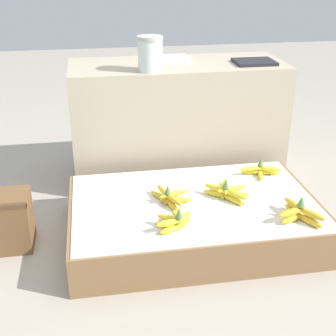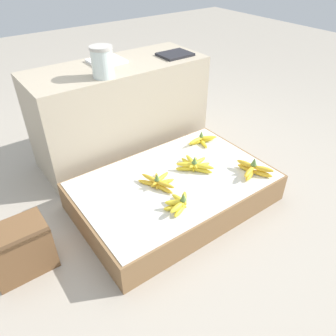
# 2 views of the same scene
# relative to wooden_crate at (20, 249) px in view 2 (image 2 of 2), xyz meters

# --- Properties ---
(ground_plane) EXTENTS (10.00, 10.00, 0.00)m
(ground_plane) POSITION_rel_wooden_crate_xyz_m (0.92, -0.06, -0.14)
(ground_plane) COLOR #A89E8E
(display_platform) EXTENTS (1.19, 0.77, 0.19)m
(display_platform) POSITION_rel_wooden_crate_xyz_m (0.92, -0.06, -0.04)
(display_platform) COLOR olive
(display_platform) RESTS_ON ground_plane
(back_vendor_table) EXTENTS (1.25, 0.50, 0.70)m
(back_vendor_table) POSITION_rel_wooden_crate_xyz_m (0.97, 0.66, 0.21)
(back_vendor_table) COLOR tan
(back_vendor_table) RESTS_ON ground_plane
(wooden_crate) EXTENTS (0.29, 0.20, 0.27)m
(wooden_crate) POSITION_rel_wooden_crate_xyz_m (0.00, 0.00, 0.00)
(wooden_crate) COLOR brown
(wooden_crate) RESTS_ON ground_plane
(banana_bunch_front_midleft) EXTENTS (0.18, 0.16, 0.11)m
(banana_bunch_front_midleft) POSITION_rel_wooden_crate_xyz_m (0.79, -0.27, 0.09)
(banana_bunch_front_midleft) COLOR yellow
(banana_bunch_front_midleft) RESTS_ON display_platform
(banana_bunch_front_right) EXTENTS (0.20, 0.23, 0.11)m
(banana_bunch_front_right) POSITION_rel_wooden_crate_xyz_m (1.34, -0.30, 0.09)
(banana_bunch_front_right) COLOR gold
(banana_bunch_front_right) RESTS_ON display_platform
(banana_bunch_middle_midleft) EXTENTS (0.20, 0.24, 0.10)m
(banana_bunch_middle_midleft) POSITION_rel_wooden_crate_xyz_m (0.80, -0.05, 0.08)
(banana_bunch_middle_midleft) COLOR gold
(banana_bunch_middle_midleft) RESTS_ON display_platform
(banana_bunch_middle_midright) EXTENTS (0.22, 0.25, 0.11)m
(banana_bunch_middle_midright) POSITION_rel_wooden_crate_xyz_m (1.09, -0.04, 0.09)
(banana_bunch_middle_midright) COLOR yellow
(banana_bunch_middle_midright) RESTS_ON display_platform
(banana_bunch_back_right) EXTENTS (0.22, 0.13, 0.09)m
(banana_bunch_back_right) POSITION_rel_wooden_crate_xyz_m (1.33, 0.16, 0.08)
(banana_bunch_back_right) COLOR yellow
(banana_bunch_back_right) RESTS_ON display_platform
(glass_jar) EXTENTS (0.14, 0.14, 0.18)m
(glass_jar) POSITION_rel_wooden_crate_xyz_m (0.79, 0.50, 0.65)
(glass_jar) COLOR silver
(glass_jar) RESTS_ON back_vendor_table
(foam_tray_white) EXTENTS (0.23, 0.20, 0.02)m
(foam_tray_white) POSITION_rel_wooden_crate_xyz_m (0.93, 0.74, 0.57)
(foam_tray_white) COLOR white
(foam_tray_white) RESTS_ON back_vendor_table
(foam_tray_dark) EXTENTS (0.23, 0.18, 0.02)m
(foam_tray_dark) POSITION_rel_wooden_crate_xyz_m (1.40, 0.58, 0.57)
(foam_tray_dark) COLOR #232328
(foam_tray_dark) RESTS_ON back_vendor_table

